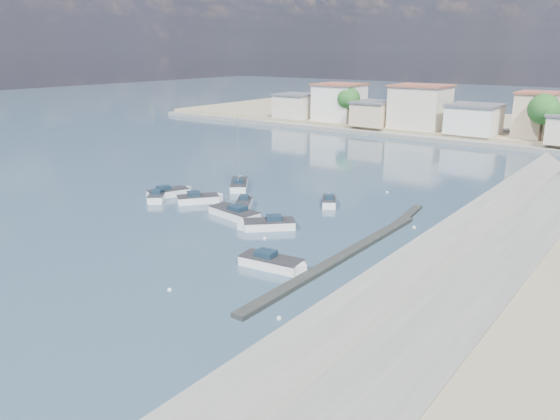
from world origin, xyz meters
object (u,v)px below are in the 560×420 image
object	(u,v)px
motorboat_a	(158,196)
sailboat	(239,184)
motorboat_e	(170,193)
motorboat_f	(329,201)
motorboat_h	(274,263)
motorboat_b	(200,199)
motorboat_g	(243,205)
motorboat_d	(266,225)
motorboat_c	(232,213)

from	to	relation	value
motorboat_a	sailboat	bearing A→B (deg)	68.96
motorboat_e	motorboat_f	xyz separation A→B (m)	(16.86, 7.87, -0.00)
motorboat_e	motorboat_f	size ratio (longest dim) A/B	1.40
motorboat_h	sailboat	world-z (taller)	sailboat
motorboat_e	motorboat_h	distance (m)	25.04
motorboat_b	motorboat_g	bearing A→B (deg)	11.21
motorboat_d	motorboat_e	distance (m)	16.65
motorboat_e	motorboat_h	xyz separation A→B (m)	(22.96, -10.00, 0.00)
motorboat_g	motorboat_f	bearing A→B (deg)	45.15
motorboat_h	sailboat	distance (m)	26.22
motorboat_c	motorboat_d	world-z (taller)	same
motorboat_a	sailboat	xyz separation A→B (m)	(3.76, 9.77, 0.04)
motorboat_a	motorboat_c	xyz separation A→B (m)	(11.11, 0.20, 0.00)
motorboat_c	sailboat	world-z (taller)	sailboat
motorboat_e	sailboat	distance (m)	8.76
motorboat_b	motorboat_f	distance (m)	14.35
motorboat_c	motorboat_f	xyz separation A→B (m)	(5.71, 9.54, -0.00)
motorboat_h	motorboat_f	bearing A→B (deg)	108.84
motorboat_a	motorboat_f	bearing A→B (deg)	30.08
sailboat	motorboat_f	bearing A→B (deg)	-0.13
motorboat_d	motorboat_f	world-z (taller)	same
motorboat_a	motorboat_f	world-z (taller)	same
sailboat	motorboat_b	bearing A→B (deg)	-82.74
motorboat_a	motorboat_g	size ratio (longest dim) A/B	1.02
motorboat_a	motorboat_f	distance (m)	19.44
motorboat_e	motorboat_g	bearing A→B (deg)	6.63
motorboat_b	motorboat_e	distance (m)	4.79
motorboat_g	motorboat_h	world-z (taller)	same
motorboat_f	motorboat_h	xyz separation A→B (m)	(6.10, -17.87, 0.00)
motorboat_a	motorboat_c	bearing A→B (deg)	1.03
motorboat_a	motorboat_e	bearing A→B (deg)	91.09
motorboat_h	motorboat_b	bearing A→B (deg)	150.90
motorboat_e	motorboat_h	bearing A→B (deg)	-23.54
motorboat_c	motorboat_f	distance (m)	11.12
motorboat_b	motorboat_c	distance (m)	6.61
motorboat_b	motorboat_g	xyz separation A→B (m)	(5.43, 1.08, 0.00)
motorboat_g	motorboat_h	xyz separation A→B (m)	(12.74, -11.19, -0.00)
motorboat_c	motorboat_g	distance (m)	3.01
motorboat_d	sailboat	world-z (taller)	sailboat
motorboat_e	motorboat_f	distance (m)	18.60
motorboat_d	motorboat_h	distance (m)	9.76
motorboat_a	motorboat_h	xyz separation A→B (m)	(22.92, -8.13, -0.00)
motorboat_a	motorboat_g	world-z (taller)	same
motorboat_d	sailboat	size ratio (longest dim) A/B	0.54
motorboat_e	sailboat	xyz separation A→B (m)	(3.79, 7.90, 0.04)
motorboat_d	motorboat_g	bearing A→B (deg)	147.65
motorboat_b	sailboat	xyz separation A→B (m)	(-0.99, 7.78, 0.04)
motorboat_d	motorboat_h	world-z (taller)	same
motorboat_e	motorboat_h	world-z (taller)	same
motorboat_e	motorboat_b	bearing A→B (deg)	1.33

